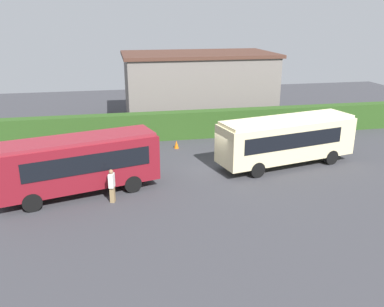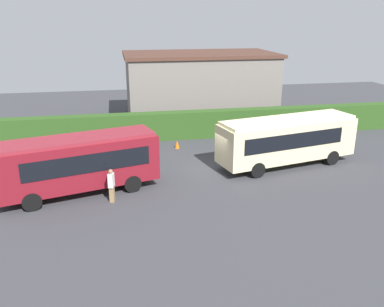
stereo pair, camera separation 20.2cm
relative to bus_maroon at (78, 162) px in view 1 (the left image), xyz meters
The scene contains 9 objects.
ground_plane 9.09m from the bus_maroon, 12.52° to the left, with size 64.00×64.00×0.00m, color #38383D.
bus_maroon is the anchor object (origin of this frame).
bus_cream 13.42m from the bus_maroon, ahead, with size 9.78×4.50×3.24m.
person_left 4.33m from the bus_maroon, 154.04° to the left, with size 0.36×0.52×1.67m.
person_center 2.80m from the bus_maroon, 77.96° to the left, with size 0.47×0.42×1.73m.
person_right 2.43m from the bus_maroon, 39.30° to the right, with size 0.37×0.49×1.88m.
hedge_row 13.11m from the bus_maroon, 48.45° to the left, with size 44.00×1.14×2.21m, color #2A4D1B.
depot_building 19.58m from the bus_maroon, 58.24° to the left, with size 14.24×8.19×6.25m.
traffic_cone 9.91m from the bus_maroon, 47.38° to the left, with size 0.36×0.36×0.60m, color orange.
Camera 1 is at (-6.64, -23.92, 9.62)m, focal length 38.20 mm.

